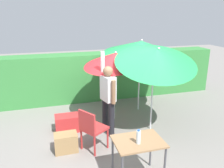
{
  "coord_description": "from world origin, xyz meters",
  "views": [
    {
      "loc": [
        -1.43,
        -4.65,
        2.73
      ],
      "look_at": [
        0.0,
        0.3,
        1.1
      ],
      "focal_mm": 37.18,
      "sensor_mm": 36.0,
      "label": 1
    }
  ],
  "objects_px": {
    "umbrella_yellow": "(115,59)",
    "umbrella_rainbow": "(141,48)",
    "person_vendor": "(108,95)",
    "chair_plastic": "(92,127)",
    "umbrella_orange": "(156,56)",
    "crate_cardboard": "(66,143)",
    "bottle_water": "(138,137)",
    "cooler_box": "(67,123)",
    "folding_table": "(138,145)"
  },
  "relations": [
    {
      "from": "bottle_water",
      "to": "person_vendor",
      "type": "bearing_deg",
      "value": 91.14
    },
    {
      "from": "umbrella_rainbow",
      "to": "bottle_water",
      "type": "distance_m",
      "value": 3.15
    },
    {
      "from": "umbrella_yellow",
      "to": "umbrella_rainbow",
      "type": "bearing_deg",
      "value": 26.14
    },
    {
      "from": "umbrella_orange",
      "to": "umbrella_yellow",
      "type": "distance_m",
      "value": 1.05
    },
    {
      "from": "crate_cardboard",
      "to": "bottle_water",
      "type": "bearing_deg",
      "value": -49.64
    },
    {
      "from": "chair_plastic",
      "to": "bottle_water",
      "type": "height_order",
      "value": "bottle_water"
    },
    {
      "from": "umbrella_rainbow",
      "to": "cooler_box",
      "type": "distance_m",
      "value": 2.73
    },
    {
      "from": "crate_cardboard",
      "to": "folding_table",
      "type": "height_order",
      "value": "folding_table"
    },
    {
      "from": "umbrella_orange",
      "to": "umbrella_yellow",
      "type": "relative_size",
      "value": 1.17
    },
    {
      "from": "person_vendor",
      "to": "crate_cardboard",
      "type": "xyz_separation_m",
      "value": [
        -1.01,
        -0.47,
        -0.74
      ]
    },
    {
      "from": "crate_cardboard",
      "to": "bottle_water",
      "type": "relative_size",
      "value": 1.91
    },
    {
      "from": "cooler_box",
      "to": "folding_table",
      "type": "relative_size",
      "value": 0.69
    },
    {
      "from": "umbrella_rainbow",
      "to": "umbrella_yellow",
      "type": "xyz_separation_m",
      "value": [
        -0.85,
        -0.42,
        -0.17
      ]
    },
    {
      "from": "umbrella_yellow",
      "to": "chair_plastic",
      "type": "distance_m",
      "value": 1.86
    },
    {
      "from": "chair_plastic",
      "to": "umbrella_rainbow",
      "type": "bearing_deg",
      "value": 44.08
    },
    {
      "from": "umbrella_yellow",
      "to": "person_vendor",
      "type": "distance_m",
      "value": 1.01
    },
    {
      "from": "crate_cardboard",
      "to": "person_vendor",
      "type": "bearing_deg",
      "value": 24.84
    },
    {
      "from": "chair_plastic",
      "to": "person_vendor",
      "type": "bearing_deg",
      "value": 49.41
    },
    {
      "from": "cooler_box",
      "to": "folding_table",
      "type": "height_order",
      "value": "folding_table"
    },
    {
      "from": "person_vendor",
      "to": "chair_plastic",
      "type": "distance_m",
      "value": 0.87
    },
    {
      "from": "umbrella_yellow",
      "to": "cooler_box",
      "type": "bearing_deg",
      "value": -167.85
    },
    {
      "from": "person_vendor",
      "to": "folding_table",
      "type": "relative_size",
      "value": 2.35
    },
    {
      "from": "umbrella_yellow",
      "to": "bottle_water",
      "type": "xyz_separation_m",
      "value": [
        -0.32,
        -2.35,
        -0.78
      ]
    },
    {
      "from": "folding_table",
      "to": "bottle_water",
      "type": "height_order",
      "value": "bottle_water"
    },
    {
      "from": "umbrella_rainbow",
      "to": "umbrella_yellow",
      "type": "distance_m",
      "value": 0.96
    },
    {
      "from": "umbrella_orange",
      "to": "person_vendor",
      "type": "distance_m",
      "value": 1.37
    },
    {
      "from": "cooler_box",
      "to": "chair_plastic",
      "type": "bearing_deg",
      "value": -67.06
    },
    {
      "from": "person_vendor",
      "to": "bottle_water",
      "type": "xyz_separation_m",
      "value": [
        0.03,
        -1.7,
        -0.09
      ]
    },
    {
      "from": "crate_cardboard",
      "to": "bottle_water",
      "type": "height_order",
      "value": "bottle_water"
    },
    {
      "from": "folding_table",
      "to": "umbrella_rainbow",
      "type": "bearing_deg",
      "value": 67.1
    },
    {
      "from": "umbrella_orange",
      "to": "bottle_water",
      "type": "distance_m",
      "value": 2.13
    },
    {
      "from": "umbrella_yellow",
      "to": "folding_table",
      "type": "distance_m",
      "value": 2.49
    },
    {
      "from": "cooler_box",
      "to": "umbrella_yellow",
      "type": "bearing_deg",
      "value": 12.15
    },
    {
      "from": "umbrella_orange",
      "to": "chair_plastic",
      "type": "bearing_deg",
      "value": -162.74
    },
    {
      "from": "umbrella_orange",
      "to": "folding_table",
      "type": "xyz_separation_m",
      "value": [
        -1.01,
        -1.53,
        -1.13
      ]
    },
    {
      "from": "umbrella_rainbow",
      "to": "chair_plastic",
      "type": "relative_size",
      "value": 2.34
    },
    {
      "from": "umbrella_yellow",
      "to": "bottle_water",
      "type": "bearing_deg",
      "value": -97.78
    },
    {
      "from": "umbrella_orange",
      "to": "folding_table",
      "type": "distance_m",
      "value": 2.16
    },
    {
      "from": "cooler_box",
      "to": "bottle_water",
      "type": "distance_m",
      "value": 2.37
    },
    {
      "from": "cooler_box",
      "to": "crate_cardboard",
      "type": "bearing_deg",
      "value": -97.3
    },
    {
      "from": "chair_plastic",
      "to": "folding_table",
      "type": "bearing_deg",
      "value": -61.53
    },
    {
      "from": "person_vendor",
      "to": "chair_plastic",
      "type": "height_order",
      "value": "person_vendor"
    },
    {
      "from": "umbrella_rainbow",
      "to": "crate_cardboard",
      "type": "bearing_deg",
      "value": -145.27
    },
    {
      "from": "umbrella_rainbow",
      "to": "folding_table",
      "type": "distance_m",
      "value": 3.14
    },
    {
      "from": "person_vendor",
      "to": "crate_cardboard",
      "type": "relative_size",
      "value": 4.09
    },
    {
      "from": "umbrella_rainbow",
      "to": "crate_cardboard",
      "type": "height_order",
      "value": "umbrella_rainbow"
    },
    {
      "from": "umbrella_orange",
      "to": "crate_cardboard",
      "type": "distance_m",
      "value": 2.65
    },
    {
      "from": "umbrella_orange",
      "to": "bottle_water",
      "type": "relative_size",
      "value": 9.38
    },
    {
      "from": "umbrella_orange",
      "to": "crate_cardboard",
      "type": "bearing_deg",
      "value": -169.74
    },
    {
      "from": "crate_cardboard",
      "to": "chair_plastic",
      "type": "bearing_deg",
      "value": -12.19
    }
  ]
}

